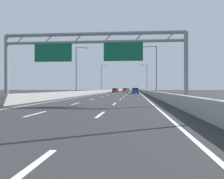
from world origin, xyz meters
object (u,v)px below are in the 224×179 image
Objects in this scene: streetlamp_left_mid at (77,68)px; yellow_car at (128,90)px; red_car at (115,90)px; orange_car at (125,90)px; white_car at (135,91)px; streetlamp_right_mid at (155,67)px; green_car at (116,90)px; streetlamp_left_far at (102,77)px; blue_car at (135,91)px; sign_gantry at (92,50)px; streetlamp_right_far at (146,77)px.

yellow_car is (7.31, 89.68, -4.67)m from streetlamp_left_mid.
red_car reaches higher than yellow_car.
white_car is at bearing -78.19° from orange_car.
streetlamp_right_mid reaches higher than white_car.
streetlamp_right_mid is at bearing -80.62° from orange_car.
streetlamp_right_mid is at bearing -82.15° from white_car.
green_car is 0.98× the size of red_car.
streetlamp_left_far is 20.86m from blue_car.
streetlamp_right_mid is 2.32× the size of green_car.
streetlamp_right_far reaches higher than sign_gantry.
streetlamp_right_mid is at bearing -85.14° from yellow_car.
sign_gantry is 66.70m from red_car.
sign_gantry is at bearing -73.70° from streetlamp_left_mid.
streetlamp_right_mid is 1.00× the size of streetlamp_left_far.
green_car is (3.63, 14.54, -4.67)m from streetlamp_left_far.
streetlamp_left_mid is 30.28m from white_car.
streetlamp_left_far is 55.19m from yellow_car.
orange_car is at bearing 53.08° from streetlamp_left_far.
streetlamp_left_mid is 1.00× the size of streetlamp_left_far.
yellow_car is at bearing 90.21° from orange_car.
yellow_car is 62.02m from white_car.
streetlamp_left_far is at bearing -104.01° from green_car.
streetlamp_right_mid reaches higher than blue_car.
blue_car is 24.25m from red_car.
blue_car is at bearing 58.25° from streetlamp_left_mid.
sign_gantry is 43.77m from blue_car.
streetlamp_left_mid reaches higher than yellow_car.
yellow_car is at bearing 85.34° from streetlamp_left_mid.
yellow_car is 1.10× the size of red_car.
orange_car is 17.72m from white_car.
yellow_car is at bearing 84.73° from green_car.
red_car is at bearing 57.99° from streetlamp_left_far.
white_car is at bearing -61.80° from red_car.
streetlamp_right_far is (14.93, 35.18, 0.00)m from streetlamp_left_mid.
streetlamp_right_mid is 90.13m from yellow_car.
blue_car reaches higher than green_car.
red_car is 0.89× the size of white_car.
orange_car is (-7.46, 45.13, -4.64)m from streetlamp_right_mid.
streetlamp_right_far reaches higher than blue_car.
red_car is at bearing 118.20° from white_car.
green_car is (-3.68, -39.96, -0.01)m from yellow_car.
white_car is (-3.83, 27.78, -4.64)m from streetlamp_right_mid.
sign_gantry is at bearing -89.98° from yellow_car.
sign_gantry is 1.72× the size of streetlamp_right_mid.
blue_car is (-3.64, -16.93, -4.60)m from streetlamp_right_far.
streetlamp_left_far is 2.14× the size of orange_car.
streetlamp_left_mid is (-7.36, 25.15, 0.58)m from sign_gantry.
streetlamp_left_far is at bearing 146.32° from white_car.
streetlamp_right_far is 13.27m from orange_car.
red_car is at bearing 151.01° from streetlamp_right_far.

